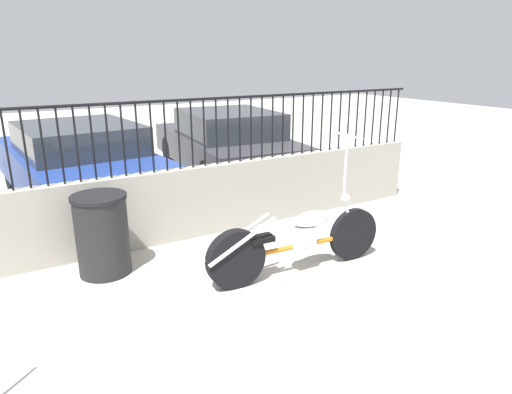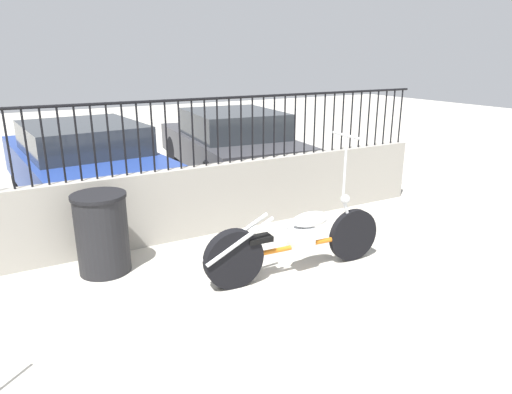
{
  "view_description": "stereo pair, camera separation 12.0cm",
  "coord_description": "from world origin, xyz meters",
  "views": [
    {
      "loc": [
        -1.11,
        -2.53,
        2.41
      ],
      "look_at": [
        1.65,
        2.19,
        0.7
      ],
      "focal_mm": 32.0,
      "sensor_mm": 36.0,
      "label": 1
    },
    {
      "loc": [
        -1.01,
        -2.59,
        2.41
      ],
      "look_at": [
        1.65,
        2.19,
        0.7
      ],
      "focal_mm": 32.0,
      "sensor_mm": 36.0,
      "label": 2
    }
  ],
  "objects": [
    {
      "name": "low_wall",
      "position": [
        0.0,
        3.01,
        0.49
      ],
      "size": [
        10.0,
        0.18,
        0.97
      ],
      "color": "#9E998E",
      "rests_on": "ground_plane"
    },
    {
      "name": "fence_railing",
      "position": [
        -0.0,
        3.01,
        1.56
      ],
      "size": [
        10.0,
        0.04,
        0.91
      ],
      "color": "black",
      "rests_on": "low_wall"
    },
    {
      "name": "trash_bin",
      "position": [
        -0.19,
        2.48,
        0.47
      ],
      "size": [
        0.61,
        0.61,
        0.93
      ],
      "color": "black",
      "rests_on": "ground_plane"
    },
    {
      "name": "car_blue",
      "position": [
        0.1,
        5.4,
        0.69
      ],
      "size": [
        2.28,
        4.41,
        1.35
      ],
      "rotation": [
        0.0,
        0.0,
        1.66
      ],
      "color": "black",
      "rests_on": "ground_plane"
    },
    {
      "name": "car_dark_grey",
      "position": [
        3.1,
        5.86,
        0.67
      ],
      "size": [
        2.24,
        4.42,
        1.33
      ],
      "rotation": [
        0.0,
        0.0,
        1.48
      ],
      "color": "black",
      "rests_on": "ground_plane"
    },
    {
      "name": "motorcycle_orange",
      "position": [
        1.62,
        1.37,
        0.4
      ],
      "size": [
        2.24,
        0.52,
        1.57
      ],
      "rotation": [
        0.0,
        0.0,
        -0.06
      ],
      "color": "black",
      "rests_on": "ground_plane"
    }
  ]
}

